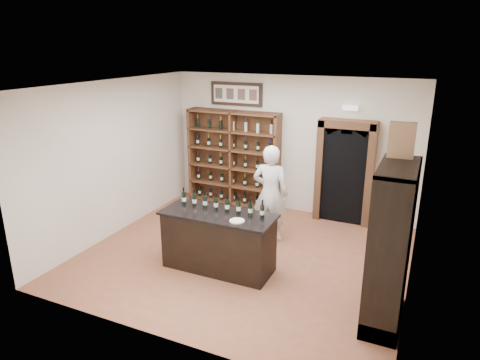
% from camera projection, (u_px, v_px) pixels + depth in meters
% --- Properties ---
extents(floor, '(5.50, 5.50, 0.00)m').
position_uv_depth(floor, '(244.00, 255.00, 7.68)').
color(floor, '#9B503E').
rests_on(floor, ground).
extents(ceiling, '(5.50, 5.50, 0.00)m').
position_uv_depth(ceiling, '(245.00, 85.00, 6.77)').
color(ceiling, white).
rests_on(ceiling, wall_back).
extents(wall_back, '(5.50, 0.04, 3.00)m').
position_uv_depth(wall_back, '(290.00, 145.00, 9.39)').
color(wall_back, silver).
rests_on(wall_back, ground).
extents(wall_left, '(0.04, 5.00, 3.00)m').
position_uv_depth(wall_left, '(115.00, 158.00, 8.31)').
color(wall_left, silver).
rests_on(wall_left, ground).
extents(wall_right, '(0.04, 5.00, 3.00)m').
position_uv_depth(wall_right, '(419.00, 199.00, 6.14)').
color(wall_right, silver).
rests_on(wall_right, ground).
extents(wine_shelf, '(2.20, 0.38, 2.20)m').
position_uv_depth(wine_shelf, '(234.00, 158.00, 9.88)').
color(wine_shelf, brown).
rests_on(wine_shelf, ground).
extents(framed_picture, '(1.25, 0.04, 0.52)m').
position_uv_depth(framed_picture, '(236.00, 94.00, 9.56)').
color(framed_picture, black).
rests_on(framed_picture, wall_back).
extents(arched_doorway, '(1.17, 0.35, 2.17)m').
position_uv_depth(arched_doorway, '(345.00, 169.00, 8.86)').
color(arched_doorway, black).
rests_on(arched_doorway, ground).
extents(emergency_light, '(0.30, 0.10, 0.10)m').
position_uv_depth(emergency_light, '(351.00, 108.00, 8.55)').
color(emergency_light, white).
rests_on(emergency_light, wall_back).
extents(tasting_counter, '(1.88, 0.78, 1.00)m').
position_uv_depth(tasting_counter, '(219.00, 242.00, 7.09)').
color(tasting_counter, black).
rests_on(tasting_counter, ground).
extents(counter_bottle_0, '(0.07, 0.07, 0.30)m').
position_uv_depth(counter_bottle_0, '(184.00, 198.00, 7.30)').
color(counter_bottle_0, black).
rests_on(counter_bottle_0, tasting_counter).
extents(counter_bottle_1, '(0.07, 0.07, 0.30)m').
position_uv_depth(counter_bottle_1, '(194.00, 200.00, 7.22)').
color(counter_bottle_1, black).
rests_on(counter_bottle_1, tasting_counter).
extents(counter_bottle_2, '(0.07, 0.07, 0.30)m').
position_uv_depth(counter_bottle_2, '(205.00, 202.00, 7.13)').
color(counter_bottle_2, black).
rests_on(counter_bottle_2, tasting_counter).
extents(counter_bottle_3, '(0.07, 0.07, 0.30)m').
position_uv_depth(counter_bottle_3, '(216.00, 204.00, 7.05)').
color(counter_bottle_3, black).
rests_on(counter_bottle_3, tasting_counter).
extents(counter_bottle_4, '(0.07, 0.07, 0.30)m').
position_uv_depth(counter_bottle_4, '(227.00, 205.00, 6.97)').
color(counter_bottle_4, black).
rests_on(counter_bottle_4, tasting_counter).
extents(counter_bottle_5, '(0.07, 0.07, 0.30)m').
position_uv_depth(counter_bottle_5, '(239.00, 207.00, 6.89)').
color(counter_bottle_5, black).
rests_on(counter_bottle_5, tasting_counter).
extents(counter_bottle_6, '(0.07, 0.07, 0.30)m').
position_uv_depth(counter_bottle_6, '(250.00, 209.00, 6.81)').
color(counter_bottle_6, black).
rests_on(counter_bottle_6, tasting_counter).
extents(counter_bottle_7, '(0.07, 0.07, 0.30)m').
position_uv_depth(counter_bottle_7, '(262.00, 211.00, 6.73)').
color(counter_bottle_7, black).
rests_on(counter_bottle_7, tasting_counter).
extents(side_cabinet, '(0.48, 1.20, 2.20)m').
position_uv_depth(side_cabinet, '(390.00, 270.00, 5.67)').
color(side_cabinet, black).
rests_on(side_cabinet, ground).
extents(shopkeeper, '(0.71, 0.50, 1.87)m').
position_uv_depth(shopkeeper, '(270.00, 193.00, 8.05)').
color(shopkeeper, silver).
rests_on(shopkeeper, ground).
extents(plate, '(0.23, 0.23, 0.02)m').
position_uv_depth(plate, '(237.00, 221.00, 6.61)').
color(plate, silver).
rests_on(plate, tasting_counter).
extents(wine_crate, '(0.34, 0.16, 0.47)m').
position_uv_depth(wine_crate, '(402.00, 140.00, 5.54)').
color(wine_crate, tan).
rests_on(wine_crate, side_cabinet).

